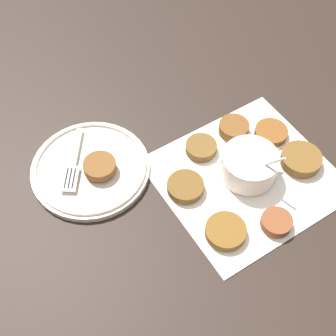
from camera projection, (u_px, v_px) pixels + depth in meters
ground_plane at (243, 189)px, 0.89m from camera, size 4.00×4.00×0.00m
napkin at (246, 177)px, 0.91m from camera, size 0.36×0.34×0.00m
sauce_bowl at (249, 166)px, 0.89m from camera, size 0.12×0.11×0.10m
fritter_0 at (201, 147)px, 0.93m from camera, size 0.06×0.06×0.02m
fritter_1 at (276, 222)px, 0.84m from camera, size 0.06×0.06×0.02m
fritter_2 at (226, 231)px, 0.83m from camera, size 0.07×0.07×0.02m
fritter_3 at (301, 159)px, 0.92m from camera, size 0.08×0.08×0.02m
fritter_4 at (271, 132)px, 0.96m from camera, size 0.07×0.07×0.01m
fritter_5 at (234, 128)px, 0.96m from camera, size 0.06×0.06×0.02m
fritter_6 at (185, 187)px, 0.88m from camera, size 0.07×0.07×0.02m
serving_plate at (90, 168)px, 0.91m from camera, size 0.23×0.23×0.02m
fritter_on_plate at (100, 166)px, 0.89m from camera, size 0.06×0.06×0.02m
fork at (73, 166)px, 0.90m from camera, size 0.09×0.14×0.00m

